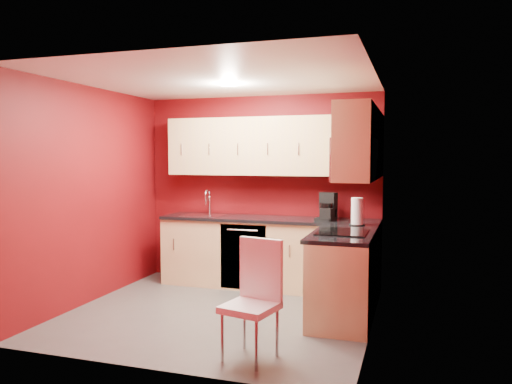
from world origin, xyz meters
The scene contains 21 objects.
floor centered at (0.00, 0.00, 0.00)m, with size 3.20×3.20×0.00m, color #484643.
ceiling centered at (0.00, 0.00, 2.50)m, with size 3.20×3.20×0.00m, color white.
wall_back centered at (0.00, 1.50, 1.25)m, with size 3.20×3.20×0.00m, color #63090D.
wall_front centered at (0.00, -1.50, 1.25)m, with size 3.20×3.20×0.00m, color #63090D.
wall_left centered at (-1.60, 0.00, 1.25)m, with size 3.00×3.00×0.00m, color #63090D.
wall_right centered at (1.60, 0.00, 1.25)m, with size 3.00×3.00×0.00m, color #63090D.
base_cabinets_back centered at (0.20, 1.20, 0.43)m, with size 2.80×0.60×0.87m, color #E9C885.
base_cabinets_right centered at (1.30, 0.25, 0.43)m, with size 0.60×1.30×0.87m, color #E9C885.
countertop_back centered at (0.20, 1.19, 0.89)m, with size 2.80×0.63×0.04m, color black.
countertop_right centered at (1.29, 0.23, 0.89)m, with size 0.63×1.27×0.04m, color black.
upper_cabinets_back centered at (0.20, 1.32, 1.83)m, with size 2.80×0.35×0.75m, color tan.
upper_cabinets_right centered at (1.42, 0.44, 1.89)m, with size 0.35×1.55×0.75m.
microwave centered at (1.39, 0.20, 1.66)m, with size 0.42×0.76×0.42m.
cooktop centered at (1.28, 0.20, 0.92)m, with size 0.50×0.55×0.01m, color black.
sink centered at (-0.70, 1.20, 0.94)m, with size 0.52×0.42×0.35m.
dishwasher_front centered at (-0.05, 0.91, 0.43)m, with size 0.60×0.02×0.82m, color black.
downlight centered at (0.00, 0.30, 2.48)m, with size 0.20×0.20×0.01m, color white.
coffee_maker centered at (0.94, 1.16, 1.08)m, with size 0.20×0.27×0.34m, color black, non-canonical shape.
napkin_holder centered at (0.97, 1.11, 0.99)m, with size 0.14×0.14×0.15m, color black, non-canonical shape.
paper_towel centered at (1.36, 0.81, 1.07)m, with size 0.18×0.18×0.31m, color white, non-canonical shape.
dining_chair centered at (0.70, -1.07, 0.50)m, with size 0.40×0.42×0.99m, color white, non-canonical shape.
Camera 1 is at (1.98, -4.92, 1.68)m, focal length 35.00 mm.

